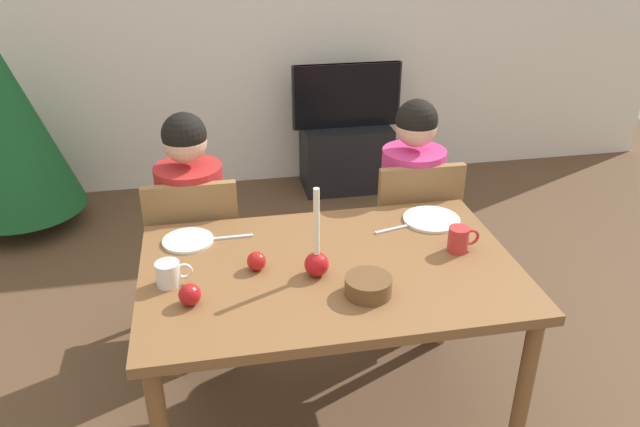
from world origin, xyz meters
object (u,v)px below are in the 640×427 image
apple_near_candle (257,261)px  apple_by_left_plate (190,295)px  mug_left (169,274)px  tv_stand (346,157)px  tv (347,96)px  mug_right (459,239)px  person_right_child (409,219)px  plate_left (188,241)px  dining_table (330,285)px  candle_centerpiece (317,258)px  christmas_tree (5,121)px  bowl_walnuts (368,286)px  person_left_child (195,238)px  chair_right (411,232)px  chair_left (196,252)px  plate_right (431,219)px

apple_near_candle → apple_by_left_plate: (-0.24, -0.18, 0.00)m
mug_left → tv_stand: bearing=63.1°
tv → mug_right: 2.29m
person_right_child → plate_left: person_right_child is taller
dining_table → mug_left: (-0.58, -0.01, 0.13)m
person_right_child → candle_centerpiece: 0.94m
tv_stand → mug_right: bearing=-92.0°
christmas_tree → apple_near_candle: 2.45m
candle_centerpiece → bowl_walnuts: candle_centerpiece is taller
candle_centerpiece → apple_by_left_plate: size_ratio=4.54×
plate_left → mug_right: mug_right is taller
person_left_child → chair_right: bearing=-1.8°
christmas_tree → apple_by_left_plate: 2.49m
tv → apple_near_candle: size_ratio=11.07×
dining_table → chair_left: chair_left is taller
person_right_child → plate_left: (-1.05, -0.36, 0.19)m
person_left_child → candle_centerpiece: person_left_child is taller
person_left_child → bowl_walnuts: bearing=-54.6°
plate_left → mug_right: (1.03, -0.27, 0.04)m
christmas_tree → bowl_walnuts: (1.73, -2.27, 0.05)m
mug_right → person_left_child: bearing=148.6°
candle_centerpiece → plate_left: size_ratio=1.71×
person_left_child → mug_right: person_left_child is taller
bowl_walnuts → apple_near_candle: size_ratio=2.30×
tv_stand → plate_right: size_ratio=2.65×
christmas_tree → plate_right: christmas_tree is taller
tv → apple_by_left_plate: 2.69m
apple_by_left_plate → christmas_tree: bearing=117.0°
tv_stand → apple_near_candle: (-0.86, -2.27, 0.55)m
mug_left → plate_right: bearing=15.2°
mug_left → apple_by_left_plate: (0.07, -0.14, -0.01)m
dining_table → mug_right: bearing=2.1°
chair_left → candle_centerpiece: size_ratio=2.60×
person_left_child → plate_left: (-0.01, -0.36, 0.19)m
dining_table → plate_left: (-0.52, 0.28, 0.09)m
person_left_child → apple_near_candle: bearing=-68.9°
plate_right → plate_left: bearing=179.6°
plate_right → mug_left: 1.12m
chair_right → person_left_child: person_left_child is taller
tv_stand → bowl_walnuts: 2.61m
dining_table → candle_centerpiece: size_ratio=4.04×
tv_stand → christmas_tree: (-2.23, -0.23, 0.50)m
chair_left → plate_right: size_ratio=3.73×
tv → mug_left: tv is taller
chair_left → apple_near_candle: 0.68m
person_right_child → mug_right: bearing=-91.7°
person_left_child → christmas_tree: bearing=128.5°
apple_by_left_plate → chair_left: bearing=89.6°
plate_right → apple_near_candle: bearing=-162.0°
person_left_child → bowl_walnuts: size_ratio=7.14×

